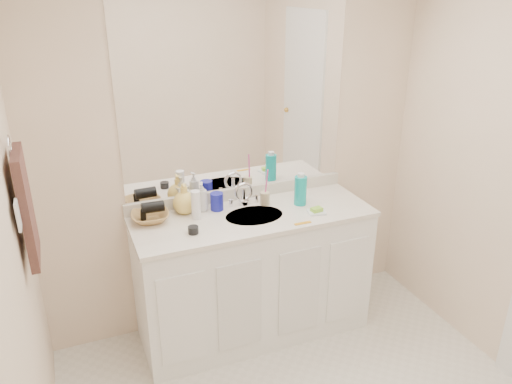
{
  "coord_description": "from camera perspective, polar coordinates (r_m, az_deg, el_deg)",
  "views": [
    {
      "loc": [
        -1.05,
        -1.61,
        2.23
      ],
      "look_at": [
        0.0,
        0.97,
        1.05
      ],
      "focal_mm": 35.0,
      "sensor_mm": 36.0,
      "label": 1
    }
  ],
  "objects": [
    {
      "name": "hand_towel",
      "position": [
        2.58,
        -24.77,
        -1.58
      ],
      "size": [
        0.04,
        0.32,
        0.55
      ],
      "primitive_type": "cube",
      "color": "#35201C",
      "rests_on": "towel_ring"
    },
    {
      "name": "dark_jar",
      "position": [
        2.92,
        -7.19,
        -4.33
      ],
      "size": [
        0.07,
        0.07,
        0.04
      ],
      "primitive_type": "cylinder",
      "rotation": [
        0.0,
        0.0,
        -0.09
      ],
      "color": "black",
      "rests_on": "countertop"
    },
    {
      "name": "wall_left",
      "position": [
        1.92,
        -26.36,
        -12.1
      ],
      "size": [
        0.02,
        2.6,
        2.4
      ],
      "primitive_type": "cube",
      "color": "#FAE1C4",
      "rests_on": "floor"
    },
    {
      "name": "sink_basin",
      "position": [
        3.13,
        -0.21,
        -2.88
      ],
      "size": [
        0.37,
        0.37,
        0.02
      ],
      "primitive_type": "cylinder",
      "color": "beige",
      "rests_on": "countertop"
    },
    {
      "name": "hair_dryer",
      "position": [
        3.08,
        -11.72,
        -1.7
      ],
      "size": [
        0.14,
        0.07,
        0.07
      ],
      "primitive_type": "cylinder",
      "rotation": [
        0.0,
        1.57,
        -0.04
      ],
      "color": "black",
      "rests_on": "wicker_basket"
    },
    {
      "name": "soap_bottle_yellow",
      "position": [
        3.15,
        -8.19,
        -0.75
      ],
      "size": [
        0.16,
        0.16,
        0.19
      ],
      "primitive_type": "imported",
      "rotation": [
        0.0,
        0.0,
        -0.11
      ],
      "color": "#FDD962",
      "rests_on": "countertop"
    },
    {
      "name": "faucet",
      "position": [
        3.25,
        -1.4,
        -0.54
      ],
      "size": [
        0.02,
        0.02,
        0.11
      ],
      "primitive_type": "cylinder",
      "color": "silver",
      "rests_on": "countertop"
    },
    {
      "name": "orange_comb",
      "position": [
        3.03,
        5.36,
        -3.56
      ],
      "size": [
        0.11,
        0.02,
        0.0
      ],
      "primitive_type": "cube",
      "rotation": [
        0.0,
        0.0,
        -0.01
      ],
      "color": "orange",
      "rests_on": "countertop"
    },
    {
      "name": "extra_white_bottle",
      "position": [
        3.07,
        -6.89,
        -1.48
      ],
      "size": [
        0.07,
        0.07,
        0.18
      ],
      "primitive_type": "cylinder",
      "rotation": [
        0.0,
        0.0,
        0.22
      ],
      "color": "white",
      "rests_on": "countertop"
    },
    {
      "name": "mouthwash_bottle",
      "position": [
        3.25,
        5.1,
        0.16
      ],
      "size": [
        0.1,
        0.1,
        0.19
      ],
      "primitive_type": "cylinder",
      "rotation": [
        0.0,
        0.0,
        0.28
      ],
      "color": "#0EAAA8",
      "rests_on": "countertop"
    },
    {
      "name": "switch_plate",
      "position": [
        2.38,
        -25.56,
        -2.41
      ],
      "size": [
        0.01,
        0.08,
        0.13
      ],
      "primitive_type": "cube",
      "color": "white",
      "rests_on": "wall_left"
    },
    {
      "name": "soap_bottle_cream",
      "position": [
        3.18,
        -8.03,
        -0.57
      ],
      "size": [
        0.11,
        0.11,
        0.19
      ],
      "primitive_type": "imported",
      "rotation": [
        0.0,
        0.0,
        -0.36
      ],
      "color": "beige",
      "rests_on": "countertop"
    },
    {
      "name": "toothbrush",
      "position": [
        3.22,
        1.2,
        1.06
      ],
      "size": [
        0.02,
        0.04,
        0.19
      ],
      "primitive_type": "cylinder",
      "rotation": [
        0.14,
        0.0,
        0.22
      ],
      "color": "#E53C9D",
      "rests_on": "tan_cup"
    },
    {
      "name": "green_soap",
      "position": [
        3.17,
        6.95,
        -2.0
      ],
      "size": [
        0.07,
        0.06,
        0.02
      ],
      "primitive_type": "cube",
      "rotation": [
        0.0,
        0.0,
        0.14
      ],
      "color": "#90D834",
      "rests_on": "soap_dish"
    },
    {
      "name": "wicker_basket",
      "position": [
        3.11,
        -11.99,
        -2.79
      ],
      "size": [
        0.25,
        0.25,
        0.06
      ],
      "primitive_type": "imported",
      "rotation": [
        0.0,
        0.0,
        -0.1
      ],
      "color": "#A87C44",
      "rests_on": "countertop"
    },
    {
      "name": "blue_mug",
      "position": [
        3.19,
        -4.5,
        -1.08
      ],
      "size": [
        0.11,
        0.11,
        0.11
      ],
      "primitive_type": "cylinder",
      "rotation": [
        0.0,
        0.0,
        -0.36
      ],
      "color": "#161998",
      "rests_on": "countertop"
    },
    {
      "name": "backsplash",
      "position": [
        3.34,
        -2.01,
        -0.14
      ],
      "size": [
        1.52,
        0.03,
        0.08
      ],
      "primitive_type": "cube",
      "color": "silver",
      "rests_on": "countertop"
    },
    {
      "name": "towel_ring",
      "position": [
        2.49,
        -26.36,
        4.67
      ],
      "size": [
        0.01,
        0.11,
        0.11
      ],
      "primitive_type": "torus",
      "rotation": [
        0.0,
        1.57,
        0.0
      ],
      "color": "silver",
      "rests_on": "wall_left"
    },
    {
      "name": "soap_dish",
      "position": [
        3.17,
        6.93,
        -2.29
      ],
      "size": [
        0.12,
        0.11,
        0.01
      ],
      "primitive_type": "cube",
      "rotation": [
        0.0,
        0.0,
        -0.21
      ],
      "color": "white",
      "rests_on": "countertop"
    },
    {
      "name": "soap_bottle_white",
      "position": [
        3.17,
        -6.2,
        -0.53
      ],
      "size": [
        0.09,
        0.1,
        0.19
      ],
      "primitive_type": "imported",
      "rotation": [
        0.0,
        0.0,
        -0.35
      ],
      "color": "silver",
      "rests_on": "countertop"
    },
    {
      "name": "vanity_cabinet",
      "position": [
        3.36,
        -0.33,
        -9.56
      ],
      "size": [
        1.5,
        0.55,
        0.85
      ],
      "primitive_type": "cube",
      "color": "white",
      "rests_on": "floor"
    },
    {
      "name": "wall_back",
      "position": [
        3.26,
        -2.17,
        4.49
      ],
      "size": [
        2.6,
        0.02,
        2.4
      ],
      "primitive_type": "cube",
      "color": "#FAE1C4",
      "rests_on": "floor"
    },
    {
      "name": "mirror",
      "position": [
        3.16,
        -2.23,
        10.67
      ],
      "size": [
        1.48,
        0.01,
        1.2
      ],
      "primitive_type": "cube",
      "color": "white",
      "rests_on": "wall_back"
    },
    {
      "name": "countertop",
      "position": [
        3.15,
        -0.34,
        -2.78
      ],
      "size": [
        1.52,
        0.57,
        0.03
      ],
      "primitive_type": "cube",
      "color": "white",
      "rests_on": "vanity_cabinet"
    },
    {
      "name": "tan_cup",
      "position": [
        3.26,
        1.03,
        -0.73
      ],
      "size": [
        0.07,
        0.07,
        0.08
      ],
      "primitive_type": "cylinder",
      "rotation": [
        0.0,
        0.0,
        0.21
      ],
      "color": "beige",
      "rests_on": "countertop"
    }
  ]
}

